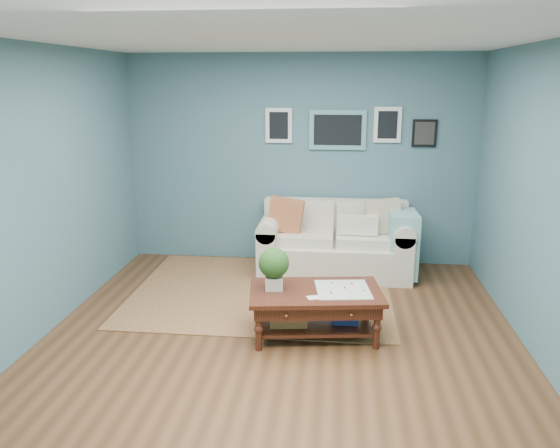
# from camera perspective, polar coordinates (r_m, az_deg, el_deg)

# --- Properties ---
(room_shell) EXTENTS (5.00, 5.02, 2.70)m
(room_shell) POSITION_cam_1_polar(r_m,az_deg,el_deg) (4.74, 0.14, 2.55)
(room_shell) COLOR brown
(room_shell) RESTS_ON ground
(area_rug) EXTENTS (2.91, 2.33, 0.01)m
(area_rug) POSITION_cam_1_polar(r_m,az_deg,el_deg) (6.33, -1.91, -7.06)
(area_rug) COLOR brown
(area_rug) RESTS_ON ground
(loveseat) EXTENTS (1.92, 0.87, 0.98)m
(loveseat) POSITION_cam_1_polar(r_m,az_deg,el_deg) (6.86, 6.42, -1.90)
(loveseat) COLOR silver
(loveseat) RESTS_ON ground
(coffee_table) EXTENTS (1.32, 0.88, 0.86)m
(coffee_table) POSITION_cam_1_polar(r_m,az_deg,el_deg) (5.18, 2.99, -7.72)
(coffee_table) COLOR black
(coffee_table) RESTS_ON ground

